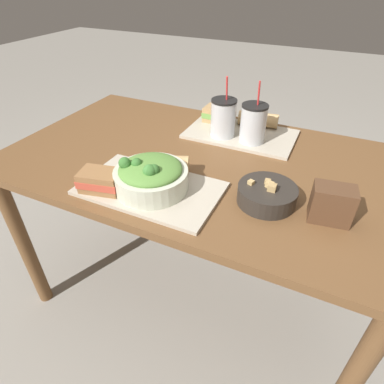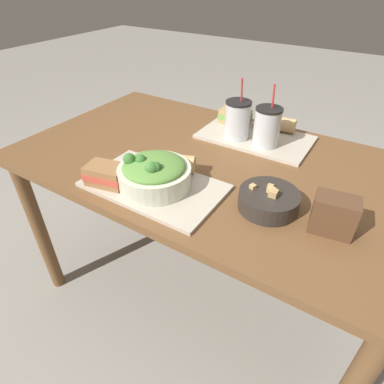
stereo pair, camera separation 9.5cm
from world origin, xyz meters
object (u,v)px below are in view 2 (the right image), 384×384
object	(u,v)px
sandwich_far	(235,116)
drink_cup_dark	(237,121)
salad_bowl	(154,173)
drink_cup_red	(267,128)
sandwich_near	(107,175)
baguette_near	(170,162)
baguette_far	(276,123)
soup_bowl	(269,200)
chip_bag	(334,215)

from	to	relation	value
sandwich_far	drink_cup_dark	bearing A→B (deg)	-60.84
salad_bowl	drink_cup_red	world-z (taller)	drink_cup_red
sandwich_near	sandwich_far	distance (m)	0.66
sandwich_far	drink_cup_red	world-z (taller)	drink_cup_red
baguette_near	baguette_far	xyz separation A→B (m)	(0.19, 0.50, -0.00)
drink_cup_dark	soup_bowl	bearing A→B (deg)	-51.89
salad_bowl	soup_bowl	size ratio (longest dim) A/B	1.30
baguette_near	sandwich_near	bearing A→B (deg)	122.18
salad_bowl	baguette_near	bearing A→B (deg)	98.02
sandwich_far	drink_cup_dark	distance (m)	0.15
sandwich_far	chip_bag	distance (m)	0.71
sandwich_far	soup_bowl	bearing A→B (deg)	-53.31
sandwich_near	drink_cup_red	bearing A→B (deg)	45.19
soup_bowl	chip_bag	distance (m)	0.18
chip_bag	salad_bowl	bearing A→B (deg)	-177.96
soup_bowl	baguette_near	size ratio (longest dim) A/B	0.95
soup_bowl	sandwich_far	size ratio (longest dim) A/B	1.38
soup_bowl	drink_cup_dark	bearing A→B (deg)	128.11
baguette_near	baguette_far	bearing A→B (deg)	-42.75
salad_bowl	drink_cup_dark	world-z (taller)	drink_cup_dark
soup_bowl	chip_bag	xyz separation A→B (m)	(0.18, -0.00, 0.02)
sandwich_near	baguette_far	bearing A→B (deg)	52.47
baguette_far	baguette_near	bearing A→B (deg)	151.34
baguette_near	chip_bag	bearing A→B (deg)	-112.63
salad_bowl	drink_cup_red	xyz separation A→B (m)	(0.19, 0.45, 0.02)
soup_bowl	baguette_near	xyz separation A→B (m)	(-0.36, 0.00, 0.01)
baguette_near	drink_cup_dark	bearing A→B (deg)	-35.14
soup_bowl	baguette_far	bearing A→B (deg)	108.36
soup_bowl	baguette_near	world-z (taller)	soup_bowl
sandwich_near	drink_cup_dark	xyz separation A→B (m)	(0.21, 0.52, 0.04)
drink_cup_red	soup_bowl	bearing A→B (deg)	-66.58
baguette_near	baguette_far	world-z (taller)	same
sandwich_near	baguette_near	distance (m)	0.21
soup_bowl	baguette_far	distance (m)	0.53
baguette_far	drink_cup_dark	world-z (taller)	drink_cup_dark
drink_cup_red	salad_bowl	bearing A→B (deg)	-112.90
salad_bowl	baguette_near	xyz separation A→B (m)	(-0.01, 0.10, -0.02)
soup_bowl	drink_cup_dark	world-z (taller)	drink_cup_dark
soup_bowl	sandwich_near	world-z (taller)	same
salad_bowl	sandwich_near	world-z (taller)	salad_bowl
sandwich_far	chip_bag	bearing A→B (deg)	-41.65
salad_bowl	baguette_far	xyz separation A→B (m)	(0.18, 0.61, -0.02)
salad_bowl	sandwich_near	distance (m)	0.16
salad_bowl	baguette_far	bearing A→B (deg)	73.77
baguette_far	soup_bowl	bearing A→B (deg)	-169.52
sandwich_far	salad_bowl	bearing A→B (deg)	-89.08
soup_bowl	drink_cup_dark	distance (m)	0.45
chip_bag	drink_cup_red	bearing A→B (deg)	124.59
salad_bowl	sandwich_far	world-z (taller)	salad_bowl
salad_bowl	drink_cup_red	size ratio (longest dim) A/B	0.96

